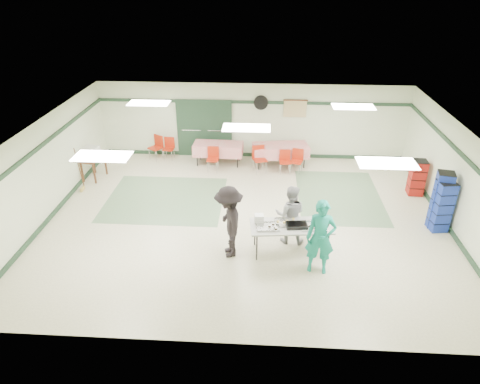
# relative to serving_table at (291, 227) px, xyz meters

# --- Properties ---
(floor) EXTENTS (11.00, 11.00, 0.00)m
(floor) POSITION_rel_serving_table_xyz_m (-1.17, 1.48, -0.72)
(floor) COLOR beige
(floor) RESTS_ON ground
(ceiling) EXTENTS (11.00, 11.00, 0.00)m
(ceiling) POSITION_rel_serving_table_xyz_m (-1.17, 1.48, 1.98)
(ceiling) COLOR silver
(ceiling) RESTS_ON wall_back
(wall_back) EXTENTS (11.00, 0.00, 11.00)m
(wall_back) POSITION_rel_serving_table_xyz_m (-1.17, 5.98, 0.63)
(wall_back) COLOR silver
(wall_back) RESTS_ON floor
(wall_front) EXTENTS (11.00, 0.00, 11.00)m
(wall_front) POSITION_rel_serving_table_xyz_m (-1.17, -3.02, 0.63)
(wall_front) COLOR silver
(wall_front) RESTS_ON floor
(wall_left) EXTENTS (0.00, 9.00, 9.00)m
(wall_left) POSITION_rel_serving_table_xyz_m (-6.67, 1.48, 0.63)
(wall_left) COLOR silver
(wall_left) RESTS_ON floor
(wall_right) EXTENTS (0.00, 9.00, 9.00)m
(wall_right) POSITION_rel_serving_table_xyz_m (4.33, 1.48, 0.63)
(wall_right) COLOR silver
(wall_right) RESTS_ON floor
(trim_back) EXTENTS (11.00, 0.06, 0.10)m
(trim_back) POSITION_rel_serving_table_xyz_m (-1.17, 5.95, 1.33)
(trim_back) COLOR #1F3826
(trim_back) RESTS_ON wall_back
(baseboard_back) EXTENTS (11.00, 0.06, 0.12)m
(baseboard_back) POSITION_rel_serving_table_xyz_m (-1.17, 5.95, -0.66)
(baseboard_back) COLOR #1F3826
(baseboard_back) RESTS_ON floor
(trim_left) EXTENTS (0.06, 9.00, 0.10)m
(trim_left) POSITION_rel_serving_table_xyz_m (-6.64, 1.48, 1.33)
(trim_left) COLOR #1F3826
(trim_left) RESTS_ON wall_back
(baseboard_left) EXTENTS (0.06, 9.00, 0.12)m
(baseboard_left) POSITION_rel_serving_table_xyz_m (-6.64, 1.48, -0.66)
(baseboard_left) COLOR #1F3826
(baseboard_left) RESTS_ON floor
(trim_right) EXTENTS (0.06, 9.00, 0.10)m
(trim_right) POSITION_rel_serving_table_xyz_m (4.30, 1.48, 1.33)
(trim_right) COLOR #1F3826
(trim_right) RESTS_ON wall_back
(baseboard_right) EXTENTS (0.06, 9.00, 0.12)m
(baseboard_right) POSITION_rel_serving_table_xyz_m (4.30, 1.48, -0.66)
(baseboard_right) COLOR #1F3826
(baseboard_right) RESTS_ON floor
(green_patch_a) EXTENTS (3.50, 3.00, 0.01)m
(green_patch_a) POSITION_rel_serving_table_xyz_m (-3.67, 2.48, -0.72)
(green_patch_a) COLOR gray
(green_patch_a) RESTS_ON floor
(green_patch_b) EXTENTS (2.50, 3.50, 0.01)m
(green_patch_b) POSITION_rel_serving_table_xyz_m (1.63, 2.98, -0.72)
(green_patch_b) COLOR gray
(green_patch_b) RESTS_ON floor
(double_door_left) EXTENTS (0.90, 0.06, 2.10)m
(double_door_left) POSITION_rel_serving_table_xyz_m (-3.37, 5.92, 0.33)
(double_door_left) COLOR gray
(double_door_left) RESTS_ON floor
(double_door_right) EXTENTS (0.90, 0.06, 2.10)m
(double_door_right) POSITION_rel_serving_table_xyz_m (-2.42, 5.92, 0.33)
(double_door_right) COLOR gray
(double_door_right) RESTS_ON floor
(door_frame) EXTENTS (2.00, 0.03, 2.15)m
(door_frame) POSITION_rel_serving_table_xyz_m (-2.90, 5.90, 0.33)
(door_frame) COLOR #1F3826
(door_frame) RESTS_ON floor
(wall_fan) EXTENTS (0.50, 0.10, 0.50)m
(wall_fan) POSITION_rel_serving_table_xyz_m (-0.87, 5.92, 1.33)
(wall_fan) COLOR black
(wall_fan) RESTS_ON wall_back
(scroll_banner) EXTENTS (0.80, 0.02, 0.60)m
(scroll_banner) POSITION_rel_serving_table_xyz_m (0.33, 5.92, 1.13)
(scroll_banner) COLOR #DBC688
(scroll_banner) RESTS_ON wall_back
(serving_table) EXTENTS (2.04, 0.99, 0.76)m
(serving_table) POSITION_rel_serving_table_xyz_m (0.00, 0.00, 0.00)
(serving_table) COLOR #ABABA6
(serving_table) RESTS_ON floor
(sheet_tray_right) EXTENTS (0.65, 0.52, 0.02)m
(sheet_tray_right) POSITION_rel_serving_table_xyz_m (0.53, -0.03, 0.05)
(sheet_tray_right) COLOR silver
(sheet_tray_right) RESTS_ON serving_table
(sheet_tray_mid) EXTENTS (0.60, 0.48, 0.02)m
(sheet_tray_mid) POSITION_rel_serving_table_xyz_m (-0.12, 0.10, 0.05)
(sheet_tray_mid) COLOR silver
(sheet_tray_mid) RESTS_ON serving_table
(sheet_tray_left) EXTENTS (0.57, 0.46, 0.02)m
(sheet_tray_left) POSITION_rel_serving_table_xyz_m (-0.56, -0.12, 0.05)
(sheet_tray_left) COLOR silver
(sheet_tray_left) RESTS_ON serving_table
(baking_pan) EXTENTS (0.54, 0.37, 0.08)m
(baking_pan) POSITION_rel_serving_table_xyz_m (0.12, -0.05, 0.08)
(baking_pan) COLOR black
(baking_pan) RESTS_ON serving_table
(foam_box_stack) EXTENTS (0.24, 0.22, 0.20)m
(foam_box_stack) POSITION_rel_serving_table_xyz_m (-0.78, 0.11, 0.14)
(foam_box_stack) COLOR white
(foam_box_stack) RESTS_ON serving_table
(volunteer_teal) EXTENTS (0.71, 0.51, 1.82)m
(volunteer_teal) POSITION_rel_serving_table_xyz_m (0.61, -0.71, 0.19)
(volunteer_teal) COLOR #138673
(volunteer_teal) RESTS_ON floor
(volunteer_grey) EXTENTS (0.81, 0.65, 1.58)m
(volunteer_grey) POSITION_rel_serving_table_xyz_m (-0.01, 0.46, 0.07)
(volunteer_grey) COLOR #949399
(volunteer_grey) RESTS_ON floor
(volunteer_dark) EXTENTS (0.92, 1.30, 1.83)m
(volunteer_dark) POSITION_rel_serving_table_xyz_m (-1.49, -0.19, 0.20)
(volunteer_dark) COLOR black
(volunteer_dark) RESTS_ON floor
(dining_table_a) EXTENTS (2.01, 1.11, 0.77)m
(dining_table_a) POSITION_rel_serving_table_xyz_m (-0.13, 5.21, -0.15)
(dining_table_a) COLOR red
(dining_table_a) RESTS_ON floor
(dining_table_b) EXTENTS (1.74, 0.82, 0.77)m
(dining_table_b) POSITION_rel_serving_table_xyz_m (-2.33, 5.21, -0.15)
(dining_table_b) COLOR red
(dining_table_b) RESTS_ON floor
(chair_a) EXTENTS (0.39, 0.39, 0.79)m
(chair_a) POSITION_rel_serving_table_xyz_m (0.00, 4.64, -0.24)
(chair_a) COLOR #AF250E
(chair_a) RESTS_ON floor
(chair_b) EXTENTS (0.55, 0.55, 0.92)m
(chair_b) POSITION_rel_serving_table_xyz_m (-0.87, 4.65, -0.16)
(chair_b) COLOR #AF250E
(chair_b) RESTS_ON floor
(chair_c) EXTENTS (0.48, 0.48, 0.84)m
(chair_c) POSITION_rel_serving_table_xyz_m (0.42, 4.64, -0.21)
(chair_c) COLOR #AF250E
(chair_c) RESTS_ON floor
(chair_d) EXTENTS (0.40, 0.40, 0.84)m
(chair_d) POSITION_rel_serving_table_xyz_m (-2.45, 4.65, -0.20)
(chair_d) COLOR #AF250E
(chair_d) RESTS_ON floor
(chair_loose_a) EXTENTS (0.40, 0.40, 0.80)m
(chair_loose_a) POSITION_rel_serving_table_xyz_m (-4.17, 5.56, -0.23)
(chair_loose_a) COLOR #AF250E
(chair_loose_a) RESTS_ON floor
(chair_loose_b) EXTENTS (0.57, 0.57, 0.89)m
(chair_loose_b) POSITION_rel_serving_table_xyz_m (-4.59, 5.49, -0.17)
(chair_loose_b) COLOR #AF250E
(chair_loose_b) RESTS_ON floor
(crate_stack_blue_a) EXTENTS (0.50, 0.50, 1.42)m
(crate_stack_blue_a) POSITION_rel_serving_table_xyz_m (3.98, 1.26, -0.01)
(crate_stack_blue_a) COLOR navy
(crate_stack_blue_a) RESTS_ON floor
(crate_stack_red) EXTENTS (0.45, 0.45, 1.12)m
(crate_stack_red) POSITION_rel_serving_table_xyz_m (3.98, 3.28, -0.16)
(crate_stack_red) COLOR #9B140F
(crate_stack_red) RESTS_ON floor
(crate_stack_blue_b) EXTENTS (0.49, 0.49, 1.61)m
(crate_stack_blue_b) POSITION_rel_serving_table_xyz_m (3.98, 1.41, 0.08)
(crate_stack_blue_b) COLOR navy
(crate_stack_blue_b) RESTS_ON floor
(printer_table) EXTENTS (0.71, 0.95, 0.74)m
(printer_table) POSITION_rel_serving_table_xyz_m (-6.32, 3.78, -0.08)
(printer_table) COLOR brown
(printer_table) RESTS_ON floor
(office_printer) EXTENTS (0.53, 0.49, 0.36)m
(office_printer) POSITION_rel_serving_table_xyz_m (-6.32, 3.78, 0.21)
(office_printer) COLOR beige
(office_printer) RESTS_ON printer_table
(broom) EXTENTS (0.06, 0.23, 1.43)m
(broom) POSITION_rel_serving_table_xyz_m (-6.40, 2.91, 0.03)
(broom) COLOR brown
(broom) RESTS_ON floor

